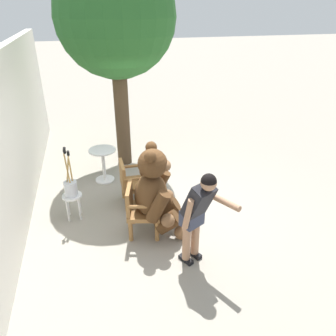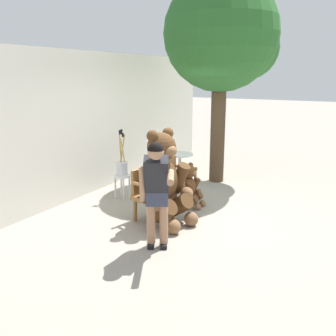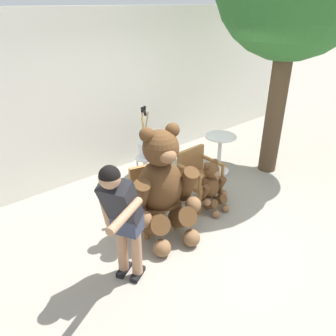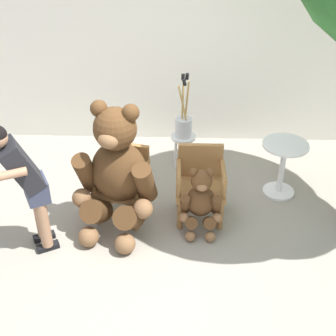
# 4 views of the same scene
# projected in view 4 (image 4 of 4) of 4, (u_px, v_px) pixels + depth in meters

# --- Properties ---
(ground_plane) EXTENTS (60.00, 60.00, 0.00)m
(ground_plane) POSITION_uv_depth(u_px,v_px,m) (160.00, 239.00, 5.27)
(ground_plane) COLOR gray
(back_wall) EXTENTS (10.00, 0.16, 2.80)m
(back_wall) POSITION_uv_depth(u_px,v_px,m) (167.00, 47.00, 6.52)
(back_wall) COLOR silver
(back_wall) RESTS_ON ground
(wooden_chair_left) EXTENTS (0.67, 0.64, 0.86)m
(wooden_chair_left) POSITION_uv_depth(u_px,v_px,m) (124.00, 180.00, 5.43)
(wooden_chair_left) COLOR olive
(wooden_chair_left) RESTS_ON ground
(wooden_chair_right) EXTENTS (0.57, 0.53, 0.86)m
(wooden_chair_right) POSITION_uv_depth(u_px,v_px,m) (200.00, 182.00, 5.41)
(wooden_chair_right) COLOR olive
(wooden_chair_right) RESTS_ON ground
(teddy_bear_large) EXTENTS (0.96, 0.97, 1.54)m
(teddy_bear_large) POSITION_uv_depth(u_px,v_px,m) (116.00, 172.00, 5.05)
(teddy_bear_large) COLOR #4C3019
(teddy_bear_large) RESTS_ON ground
(teddy_bear_small) EXTENTS (0.48, 0.45, 0.81)m
(teddy_bear_small) POSITION_uv_depth(u_px,v_px,m) (201.00, 201.00, 5.21)
(teddy_bear_small) COLOR brown
(teddy_bear_small) RESTS_ON ground
(person_visitor) EXTENTS (0.66, 0.70, 1.54)m
(person_visitor) POSITION_uv_depth(u_px,v_px,m) (24.00, 178.00, 4.66)
(person_visitor) COLOR black
(person_visitor) RESTS_ON ground
(white_stool) EXTENTS (0.34, 0.34, 0.46)m
(white_stool) POSITION_uv_depth(u_px,v_px,m) (183.00, 143.00, 6.37)
(white_stool) COLOR white
(white_stool) RESTS_ON ground
(brush_bucket) EXTENTS (0.22, 0.22, 0.89)m
(brush_bucket) POSITION_uv_depth(u_px,v_px,m) (184.00, 124.00, 6.22)
(brush_bucket) COLOR silver
(brush_bucket) RESTS_ON white_stool
(round_side_table) EXTENTS (0.56, 0.56, 0.72)m
(round_side_table) POSITION_uv_depth(u_px,v_px,m) (283.00, 163.00, 5.77)
(round_side_table) COLOR white
(round_side_table) RESTS_ON ground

